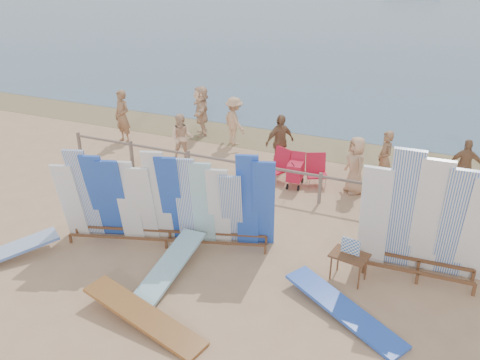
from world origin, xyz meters
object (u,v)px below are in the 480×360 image
at_px(beachgoer_4, 280,142).
at_px(beachgoer_3, 234,121).
at_px(beach_chair_left, 277,171).
at_px(beach_chair_right, 316,176).
at_px(beachgoer_7, 385,159).
at_px(beachgoer_6, 356,165).
at_px(main_surfboard_rack, 166,202).
at_px(beachgoer_1, 122,117).
at_px(flat_board_c, 144,324).
at_px(flat_board_a, 167,278).
at_px(flat_board_d, 343,315).
at_px(beachgoer_10, 465,166).
at_px(stroller, 295,174).
at_px(beachgoer_2, 182,138).
at_px(vendor_table, 348,266).
at_px(side_surfboard_rack, 427,222).
at_px(beachgoer_11, 201,111).

relative_size(beachgoer_4, beachgoer_3, 1.04).
distance_m(beach_chair_left, beach_chair_right, 1.17).
relative_size(beach_chair_left, beachgoer_4, 0.54).
bearing_deg(beach_chair_left, beachgoer_7, 40.81).
bearing_deg(beach_chair_left, beachgoer_6, 27.95).
relative_size(main_surfboard_rack, beach_chair_right, 5.43).
distance_m(main_surfboard_rack, beachgoer_6, 5.63).
xyz_separation_m(beachgoer_6, beachgoer_1, (-8.27, 0.79, 0.11)).
height_order(main_surfboard_rack, beachgoer_7, main_surfboard_rack).
relative_size(beach_chair_right, beachgoer_7, 0.54).
bearing_deg(flat_board_c, flat_board_a, 25.49).
relative_size(flat_board_d, beachgoer_10, 1.76).
relative_size(flat_board_c, stroller, 2.77).
relative_size(flat_board_c, beach_chair_right, 2.97).
height_order(beach_chair_left, beachgoer_2, beachgoer_2).
xyz_separation_m(vendor_table, beach_chair_right, (-1.83, 4.22, -0.07)).
xyz_separation_m(beachgoer_7, beachgoer_2, (-6.25, -0.59, -0.06)).
distance_m(main_surfboard_rack, beach_chair_left, 4.59).
distance_m(beachgoer_7, beachgoer_3, 5.48).
xyz_separation_m(side_surfboard_rack, vendor_table, (-1.35, -0.66, -1.02)).
bearing_deg(flat_board_c, main_surfboard_rack, 33.10).
xyz_separation_m(flat_board_c, beachgoer_11, (-3.60, 9.56, 0.91)).
height_order(side_surfboard_rack, flat_board_c, side_surfboard_rack).
bearing_deg(beach_chair_left, side_surfboard_rack, -12.39).
bearing_deg(beachgoer_1, beachgoer_10, 21.23).
bearing_deg(beach_chair_left, flat_board_a, -69.55).
height_order(beach_chair_right, beachgoer_3, beachgoer_3).
height_order(flat_board_d, beachgoer_1, beachgoer_1).
distance_m(main_surfboard_rack, flat_board_a, 1.77).
bearing_deg(beachgoer_1, beachgoer_11, 57.12).
bearing_deg(beachgoer_11, side_surfboard_rack, 26.04).
bearing_deg(beachgoer_1, beach_chair_left, 10.40).
relative_size(beachgoer_4, beachgoer_2, 1.12).
bearing_deg(beachgoer_11, vendor_table, 18.01).
height_order(stroller, beachgoer_3, beachgoer_3).
bearing_deg(flat_board_a, flat_board_d, 4.27).
bearing_deg(vendor_table, beachgoer_4, 133.33).
xyz_separation_m(beachgoer_7, beachgoer_6, (-0.69, -0.70, -0.02)).
height_order(beach_chair_right, beachgoer_4, beachgoer_4).
relative_size(flat_board_d, stroller, 2.77).
bearing_deg(beachgoer_10, beach_chair_right, 9.73).
bearing_deg(beach_chair_right, vendor_table, -91.76).
relative_size(flat_board_a, beachgoer_10, 1.76).
relative_size(main_surfboard_rack, beachgoer_7, 2.93).
xyz_separation_m(beachgoer_4, beachgoer_3, (-2.12, 1.38, -0.03)).
relative_size(side_surfboard_rack, flat_board_d, 1.11).
height_order(side_surfboard_rack, beachgoer_3, side_surfboard_rack).
bearing_deg(beachgoer_11, beachgoer_3, 47.09).
xyz_separation_m(flat_board_a, beachgoer_7, (3.49, 6.34, 0.84)).
bearing_deg(flat_board_d, beachgoer_4, 58.79).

